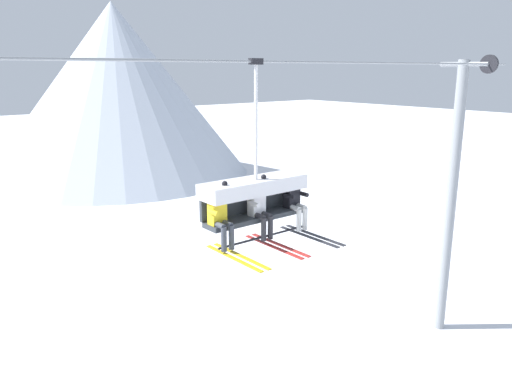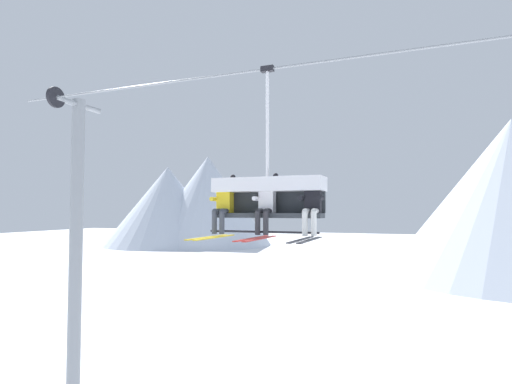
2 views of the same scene
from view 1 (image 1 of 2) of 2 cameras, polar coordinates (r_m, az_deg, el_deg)
The scene contains 7 objects.
mountain_peak_east at distance 45.03m, azimuth -15.68°, elevation 11.13°, with size 22.31×22.31×14.41m.
lift_tower_far at distance 17.90m, azimuth 21.47°, elevation -0.37°, with size 0.36×1.88×9.40m.
lift_cable at distance 10.91m, azimuth 6.41°, elevation 14.54°, with size 17.02×0.05×0.05m.
chairlift_chair at distance 10.25m, azimuth -0.27°, elevation 0.03°, with size 2.38×0.74×3.54m.
skier_yellow at distance 9.61m, azimuth -4.03°, elevation -2.79°, with size 0.48×1.70×1.34m.
skier_white at distance 10.17m, azimuth 0.50°, elevation -1.81°, with size 0.48×1.70×1.34m.
skier_black at distance 10.79m, azimuth 4.54°, elevation -1.04°, with size 0.46×1.70×1.23m.
Camera 1 is at (-7.35, -8.53, 8.98)m, focal length 35.00 mm.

